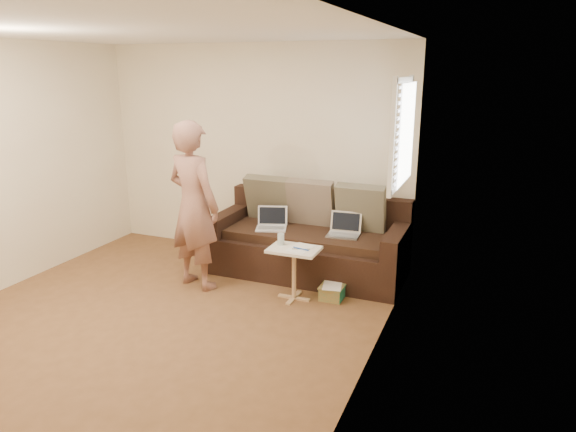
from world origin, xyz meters
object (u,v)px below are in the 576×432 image
at_px(person, 194,206).
at_px(sofa, 308,238).
at_px(side_table, 294,274).
at_px(striped_box, 332,292).
at_px(laptop_silver, 343,236).
at_px(laptop_white, 271,229).
at_px(drinking_glass, 281,239).

bearing_deg(person, sofa, -127.05).
relative_size(side_table, striped_box, 2.29).
bearing_deg(laptop_silver, laptop_white, 179.94).
bearing_deg(side_table, laptop_white, 130.97).
xyz_separation_m(sofa, laptop_white, (-0.41, -0.12, 0.10)).
distance_m(laptop_white, striped_box, 1.09).
bearing_deg(striped_box, side_table, -158.79).
height_order(laptop_silver, striped_box, laptop_silver).
relative_size(sofa, drinking_glass, 18.33).
bearing_deg(striped_box, laptop_white, 152.85).
bearing_deg(laptop_white, side_table, -67.46).
relative_size(sofa, laptop_silver, 6.33).
relative_size(laptop_white, person, 0.19).
xyz_separation_m(person, side_table, (1.11, 0.07, -0.63)).
bearing_deg(striped_box, person, -171.92).
height_order(laptop_silver, side_table, laptop_silver).
relative_size(laptop_white, striped_box, 1.41).
relative_size(person, side_table, 3.25).
bearing_deg(sofa, drinking_glass, -94.87).
distance_m(laptop_silver, side_table, 0.78).
bearing_deg(laptop_silver, side_table, -120.17).
bearing_deg(person, laptop_silver, -137.76).
relative_size(drinking_glass, striped_box, 0.49).
xyz_separation_m(side_table, striped_box, (0.37, 0.14, -0.20)).
bearing_deg(striped_box, laptop_silver, 95.63).
bearing_deg(laptop_silver, drinking_glass, -132.35).
height_order(side_table, striped_box, side_table).
distance_m(sofa, side_table, 0.74).
distance_m(laptop_white, side_table, 0.83).
relative_size(laptop_white, drinking_glass, 2.86).
xyz_separation_m(person, striped_box, (1.48, 0.21, -0.83)).
relative_size(laptop_silver, side_table, 0.62).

